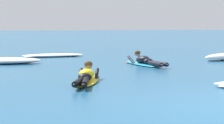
% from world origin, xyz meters
% --- Properties ---
extents(ground_plane, '(120.00, 120.00, 0.00)m').
position_xyz_m(ground_plane, '(0.00, 10.00, 0.00)').
color(ground_plane, '#235B84').
extents(surfer_near, '(1.06, 2.74, 0.54)m').
position_xyz_m(surfer_near, '(-2.38, 3.59, 0.14)').
color(surfer_near, yellow).
rests_on(surfer_near, ground).
extents(surfer_far, '(1.10, 2.65, 0.55)m').
position_xyz_m(surfer_far, '(0.12, 7.46, 0.14)').
color(surfer_far, '#2DB2D1').
rests_on(surfer_far, ground).
extents(whitewater_mid_left, '(2.77, 1.14, 0.14)m').
position_xyz_m(whitewater_mid_left, '(-2.92, 11.73, 0.07)').
color(whitewater_mid_left, white).
rests_on(whitewater_mid_left, ground).
extents(whitewater_far_band, '(3.00, 1.11, 0.24)m').
position_xyz_m(whitewater_far_band, '(-4.93, 8.89, 0.11)').
color(whitewater_far_band, white).
rests_on(whitewater_far_band, ground).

